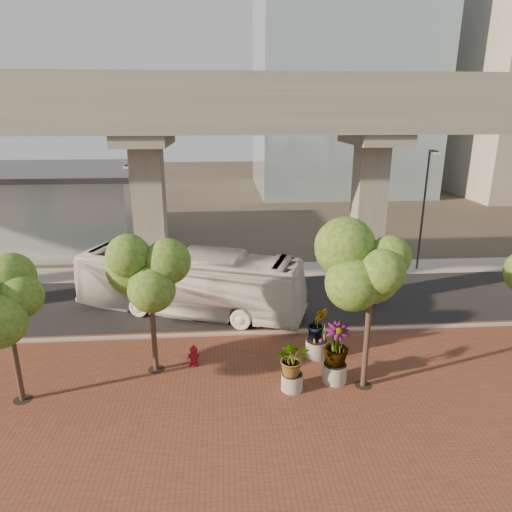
{
  "coord_description": "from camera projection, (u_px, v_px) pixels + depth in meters",
  "views": [
    {
      "loc": [
        -2.12,
        -22.47,
        10.68
      ],
      "look_at": [
        -0.39,
        0.5,
        3.34
      ],
      "focal_mm": 32.0,
      "sensor_mm": 36.0,
      "label": 1
    }
  ],
  "objects": [
    {
      "name": "station_pavilion",
      "position": [
        5.0,
        206.0,
        37.53
      ],
      "size": [
        23.0,
        13.0,
        6.3
      ],
      "color": "silver",
      "rests_on": "ground"
    },
    {
      "name": "brick_plaza",
      "position": [
        283.0,
        408.0,
        17.13
      ],
      "size": [
        70.0,
        13.0,
        0.06
      ],
      "primitive_type": "cube",
      "color": "brown",
      "rests_on": "ground"
    },
    {
      "name": "street_tree_near_west",
      "position": [
        149.0,
        272.0,
        18.28
      ],
      "size": [
        3.56,
        3.56,
        6.1
      ],
      "color": "#4F3A2D",
      "rests_on": "ground"
    },
    {
      "name": "street_tree_near_east",
      "position": [
        372.0,
        271.0,
        17.0
      ],
      "size": [
        3.67,
        3.67,
        6.61
      ],
      "color": "#4F3A2D",
      "rests_on": "ground"
    },
    {
      "name": "curb_strip",
      "position": [
        267.0,
        333.0,
        22.82
      ],
      "size": [
        70.0,
        0.25,
        0.16
      ],
      "primitive_type": "cube",
      "color": "#9E9B93",
      "rests_on": "ground"
    },
    {
      "name": "streetlamp_east",
      "position": [
        425.0,
        202.0,
        30.65
      ],
      "size": [
        0.41,
        1.2,
        8.26
      ],
      "color": "#303035",
      "rests_on": "ground"
    },
    {
      "name": "planter_right",
      "position": [
        336.0,
        347.0,
        18.33
      ],
      "size": [
        2.41,
        2.41,
        2.58
      ],
      "color": "gray",
      "rests_on": "ground"
    },
    {
      "name": "street_tree_far_west",
      "position": [
        5.0,
        303.0,
        16.35
      ],
      "size": [
        3.23,
        3.23,
        5.53
      ],
      "color": "#4F3A2D",
      "rests_on": "ground"
    },
    {
      "name": "streetlamp_west",
      "position": [
        133.0,
        213.0,
        29.57
      ],
      "size": [
        0.37,
        1.09,
        7.5
      ],
      "color": "#2E2E33",
      "rests_on": "ground"
    },
    {
      "name": "planter_left",
      "position": [
        317.0,
        326.0,
        20.27
      ],
      "size": [
        2.21,
        2.21,
        2.43
      ],
      "color": "#9D9B8E",
      "rests_on": "ground"
    },
    {
      "name": "far_sidewalk",
      "position": [
        254.0,
        271.0,
        31.86
      ],
      "size": [
        90.0,
        3.0,
        0.06
      ],
      "primitive_type": "cube",
      "color": "#9E9B93",
      "rests_on": "ground"
    },
    {
      "name": "planter_front",
      "position": [
        293.0,
        361.0,
        17.86
      ],
      "size": [
        1.93,
        1.93,
        2.12
      ],
      "color": "#A3A093",
      "rests_on": "ground"
    },
    {
      "name": "fire_hydrant",
      "position": [
        194.0,
        355.0,
        19.85
      ],
      "size": [
        0.48,
        0.43,
        0.96
      ],
      "color": "maroon",
      "rests_on": "ground"
    },
    {
      "name": "ground",
      "position": [
        264.0,
        317.0,
        24.74
      ],
      "size": [
        160.0,
        160.0,
        0.0
      ],
      "primitive_type": "plane",
      "color": "#363127",
      "rests_on": "ground"
    },
    {
      "name": "asphalt_road",
      "position": [
        261.0,
        302.0,
        26.64
      ],
      "size": [
        90.0,
        8.0,
        0.04
      ],
      "primitive_type": "cube",
      "color": "black",
      "rests_on": "ground"
    },
    {
      "name": "transit_bus",
      "position": [
        189.0,
        283.0,
        24.82
      ],
      "size": [
        12.84,
        7.01,
        3.51
      ],
      "primitive_type": "imported",
      "rotation": [
        0.0,
        0.0,
        1.23
      ],
      "color": "silver",
      "rests_on": "ground"
    },
    {
      "name": "transit_viaduct",
      "position": [
        261.0,
        177.0,
        24.43
      ],
      "size": [
        72.0,
        5.6,
        12.4
      ],
      "color": "gray",
      "rests_on": "ground"
    }
  ]
}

